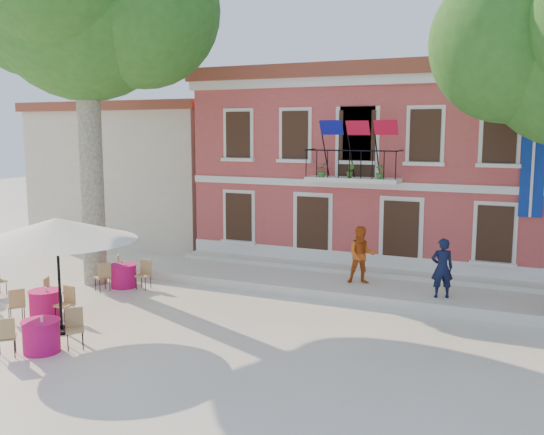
{
  "coord_description": "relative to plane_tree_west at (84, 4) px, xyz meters",
  "views": [
    {
      "loc": [
        8.0,
        -14.3,
        5.17
      ],
      "look_at": [
        -0.09,
        3.5,
        2.35
      ],
      "focal_mm": 40.0,
      "sensor_mm": 36.0,
      "label": 1
    }
  ],
  "objects": [
    {
      "name": "plane_tree_west",
      "position": [
        0.0,
        0.0,
        0.0
      ],
      "size": [
        6.32,
        6.32,
        12.41
      ],
      "color": "#A59E84",
      "rests_on": "ground"
    },
    {
      "name": "ground",
      "position": [
        5.79,
        -1.52,
        -9.15
      ],
      "size": [
        90.0,
        90.0,
        0.0
      ],
      "primitive_type": "plane",
      "color": "beige",
      "rests_on": "ground"
    },
    {
      "name": "pedestrian_navy",
      "position": [
        11.16,
        1.97,
        -7.97
      ],
      "size": [
        0.76,
        0.63,
        1.77
      ],
      "primitive_type": "imported",
      "rotation": [
        0.0,
        0.0,
        3.52
      ],
      "color": "black",
      "rests_on": "terrace"
    },
    {
      "name": "pedestrian_orange",
      "position": [
        8.56,
        2.6,
        -7.93
      ],
      "size": [
        1.1,
        1.0,
        1.85
      ],
      "primitive_type": "imported",
      "rotation": [
        0.0,
        0.0,
        0.42
      ],
      "color": "#CB5517",
      "rests_on": "terrace"
    },
    {
      "name": "neighbor_west",
      "position": [
        -3.71,
        9.48,
        -5.94
      ],
      "size": [
        9.4,
        9.4,
        6.4
      ],
      "color": "beige",
      "rests_on": "ground"
    },
    {
      "name": "terrace",
      "position": [
        7.79,
        2.88,
        -9.0
      ],
      "size": [
        14.0,
        3.4,
        0.3
      ],
      "primitive_type": "cube",
      "color": "silver",
      "rests_on": "ground"
    },
    {
      "name": "cafe_table_1",
      "position": [
        3.22,
        -5.65,
        -8.73
      ],
      "size": [
        1.67,
        1.64,
        0.95
      ],
      "color": "#CF134E",
      "rests_on": "ground"
    },
    {
      "name": "cafe_table_0",
      "position": [
        1.29,
        -3.58,
        -8.72
      ],
      "size": [
        1.68,
        1.87,
        0.95
      ],
      "color": "#CF134E",
      "rests_on": "ground"
    },
    {
      "name": "patio_umbrella",
      "position": [
        2.58,
        -4.33,
        -6.47
      ],
      "size": [
        4.01,
        4.01,
        2.98
      ],
      "color": "black",
      "rests_on": "ground"
    },
    {
      "name": "cafe_table_3",
      "position": [
        1.19,
        -0.02,
        -8.72
      ],
      "size": [
        1.7,
        1.86,
        0.95
      ],
      "color": "#CF134E",
      "rests_on": "ground"
    },
    {
      "name": "main_building",
      "position": [
        7.79,
        8.47,
        -5.37
      ],
      "size": [
        13.5,
        9.59,
        7.5
      ],
      "color": "#C44649",
      "rests_on": "ground"
    }
  ]
}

